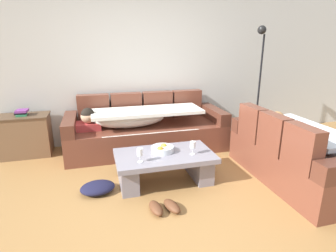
% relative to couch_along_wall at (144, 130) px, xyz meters
% --- Properties ---
extents(ground_plane, '(14.00, 14.00, 0.00)m').
position_rel_couch_along_wall_xyz_m(ground_plane, '(-0.02, -1.63, -0.33)').
color(ground_plane, olive).
extents(back_wall, '(9.00, 0.10, 2.70)m').
position_rel_couch_along_wall_xyz_m(back_wall, '(-0.02, 0.52, 1.02)').
color(back_wall, '#BABAB3').
rests_on(back_wall, ground_plane).
extents(couch_along_wall, '(2.51, 0.92, 0.88)m').
position_rel_couch_along_wall_xyz_m(couch_along_wall, '(0.00, 0.00, 0.00)').
color(couch_along_wall, brown).
rests_on(couch_along_wall, ground_plane).
extents(couch_near_window, '(0.92, 1.77, 0.88)m').
position_rel_couch_along_wall_xyz_m(couch_near_window, '(1.65, -1.53, 0.01)').
color(couch_near_window, brown).
rests_on(couch_near_window, ground_plane).
extents(coffee_table, '(1.20, 0.68, 0.38)m').
position_rel_couch_along_wall_xyz_m(coffee_table, '(0.04, -1.17, -0.09)').
color(coffee_table, gray).
rests_on(coffee_table, ground_plane).
extents(fruit_bowl, '(0.28, 0.28, 0.10)m').
position_rel_couch_along_wall_xyz_m(fruit_bowl, '(0.03, -1.11, 0.09)').
color(fruit_bowl, silver).
rests_on(fruit_bowl, coffee_table).
extents(wine_glass_near_left, '(0.07, 0.07, 0.17)m').
position_rel_couch_along_wall_xyz_m(wine_glass_near_left, '(-0.29, -1.33, 0.17)').
color(wine_glass_near_left, silver).
rests_on(wine_glass_near_left, coffee_table).
extents(wine_glass_near_right, '(0.07, 0.07, 0.17)m').
position_rel_couch_along_wall_xyz_m(wine_glass_near_right, '(0.37, -1.27, 0.17)').
color(wine_glass_near_right, silver).
rests_on(wine_glass_near_right, coffee_table).
extents(side_cabinet, '(0.72, 0.44, 0.64)m').
position_rel_couch_along_wall_xyz_m(side_cabinet, '(-1.79, 0.22, -0.01)').
color(side_cabinet, brown).
rests_on(side_cabinet, ground_plane).
extents(book_stack_on_cabinet, '(0.19, 0.22, 0.09)m').
position_rel_couch_along_wall_xyz_m(book_stack_on_cabinet, '(-1.81, 0.23, 0.36)').
color(book_stack_on_cabinet, '#338C59').
rests_on(book_stack_on_cabinet, side_cabinet).
extents(floor_lamp, '(0.33, 0.31, 1.95)m').
position_rel_couch_along_wall_xyz_m(floor_lamp, '(2.01, -0.04, 0.79)').
color(floor_lamp, black).
rests_on(floor_lamp, ground_plane).
extents(pair_of_shoes, '(0.34, 0.30, 0.09)m').
position_rel_couch_along_wall_xyz_m(pair_of_shoes, '(-0.12, -1.78, -0.28)').
color(pair_of_shoes, '#59331E').
rests_on(pair_of_shoes, ground_plane).
extents(crumpled_garment, '(0.44, 0.37, 0.12)m').
position_rel_couch_along_wall_xyz_m(crumpled_garment, '(-0.78, -1.21, -0.27)').
color(crumpled_garment, '#191933').
rests_on(crumpled_garment, ground_plane).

